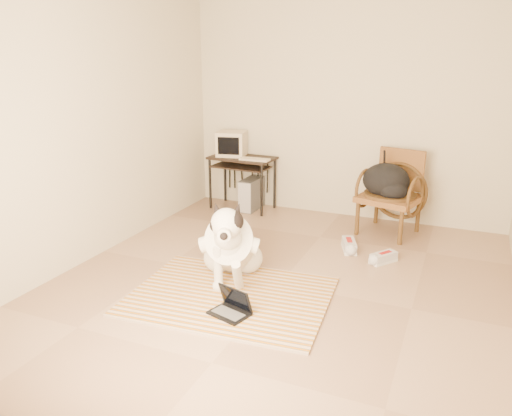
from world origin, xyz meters
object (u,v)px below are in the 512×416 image
Objects in this scene: backpack at (387,182)px; laptop at (232,307)px; dog at (231,246)px; crt_monitor at (232,144)px; computer_desk at (242,165)px; rattan_chair at (392,192)px; pc_tower at (251,194)px.

laptop is at bearing -108.43° from backpack.
dog is 2.52× the size of crt_monitor.
dog is 1.21× the size of computer_desk.
laptop is 0.86× the size of crt_monitor.
crt_monitor is at bearing 115.64° from laptop.
rattan_chair is at bearing 58.90° from backpack.
crt_monitor is (-1.29, 2.69, 0.79)m from laptop.
crt_monitor is at bearing 115.51° from dog.
dog is at bearing -120.86° from backpack.
dog is at bearing -120.87° from rattan_chair.
crt_monitor reaches higher than computer_desk.
pc_tower is (0.13, 0.02, -0.40)m from computer_desk.
rattan_chair reaches higher than dog.
crt_monitor is 0.72m from pc_tower.
crt_monitor is at bearing 174.85° from pc_tower.
crt_monitor is 2.19m from rattan_chair.
laptop is at bearing -69.55° from pc_tower.
rattan_chair is (2.15, -0.20, -0.39)m from crt_monitor.
computer_desk is 0.31m from crt_monitor.
rattan_chair is (0.85, 2.50, 0.41)m from laptop.
laptop is at bearing -63.92° from dog.
backpack reaches higher than pc_tower.
backpack reaches higher than computer_desk.
crt_monitor is (-0.17, 0.04, 0.26)m from computer_desk.
rattan_chair reaches higher than computer_desk.
crt_monitor reaches higher than pc_tower.
dog is at bearing -71.21° from pc_tower.
dog is 2.24m from computer_desk.
dog is 2.34× the size of pc_tower.
computer_desk is (-1.13, 2.65, 0.53)m from laptop.
backpack is at bearing 59.14° from dog.
dog reaches higher than backpack.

